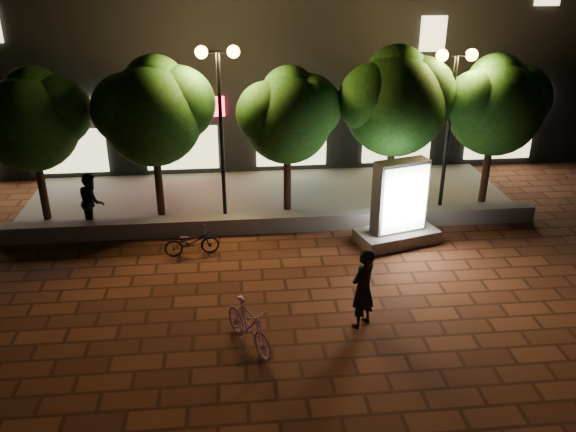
{
  "coord_description": "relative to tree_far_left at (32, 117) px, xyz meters",
  "views": [
    {
      "loc": [
        -1.23,
        -12.05,
        7.79
      ],
      "look_at": [
        0.13,
        1.5,
        1.6
      ],
      "focal_mm": 37.04,
      "sensor_mm": 36.0,
      "label": 1
    }
  ],
  "objects": [
    {
      "name": "tree_left",
      "position": [
        3.5,
        0.0,
        0.15
      ],
      "size": [
        3.6,
        3.0,
        4.89
      ],
      "color": "black",
      "rests_on": "sidewalk"
    },
    {
      "name": "tree_mid",
      "position": [
        7.5,
        -0.0,
        -0.08
      ],
      "size": [
        3.24,
        2.7,
        4.5
      ],
      "color": "black",
      "rests_on": "sidewalk"
    },
    {
      "name": "tree_right",
      "position": [
        10.8,
        0.0,
        0.27
      ],
      "size": [
        3.72,
        3.1,
        5.07
      ],
      "color": "black",
      "rests_on": "sidewalk"
    },
    {
      "name": "scooter_parked",
      "position": [
        4.54,
        -2.78,
        -2.9
      ],
      "size": [
        1.56,
        0.71,
        0.79
      ],
      "primitive_type": "imported",
      "rotation": [
        0.0,
        0.0,
        1.7
      ],
      "color": "black",
      "rests_on": "ground"
    },
    {
      "name": "tree_far_right",
      "position": [
        14.0,
        0.0,
        0.08
      ],
      "size": [
        3.48,
        2.9,
        4.76
      ],
      "color": "black",
      "rests_on": "sidewalk"
    },
    {
      "name": "sidewalk",
      "position": [
        6.95,
        1.04,
        -3.25
      ],
      "size": [
        16.0,
        5.0,
        0.08
      ],
      "primitive_type": "cube",
      "color": "#625F5B",
      "rests_on": "ground"
    },
    {
      "name": "rider",
      "position": [
        8.47,
        -6.54,
        -2.34
      ],
      "size": [
        0.83,
        0.81,
        1.91
      ],
      "primitive_type": "imported",
      "rotation": [
        0.0,
        0.0,
        3.87
      ],
      "color": "black",
      "rests_on": "ground"
    },
    {
      "name": "ad_kiosk",
      "position": [
        10.36,
        -2.59,
        -2.29
      ],
      "size": [
        2.51,
        1.71,
        2.48
      ],
      "color": "#625F5B",
      "rests_on": "ground"
    },
    {
      "name": "street_lamp_left",
      "position": [
        5.45,
        -0.26,
        0.74
      ],
      "size": [
        1.26,
        0.36,
        5.18
      ],
      "color": "black",
      "rests_on": "sidewalk"
    },
    {
      "name": "tree_far_left",
      "position": [
        0.0,
        0.0,
        0.0
      ],
      "size": [
        3.36,
        2.8,
        4.63
      ],
      "color": "black",
      "rests_on": "sidewalk"
    },
    {
      "name": "scooter_pink",
      "position": [
        5.94,
        -7.1,
        -2.75
      ],
      "size": [
        1.3,
        1.82,
        1.08
      ],
      "primitive_type": "imported",
      "rotation": [
        0.0,
        0.0,
        0.49
      ],
      "color": "#BF7BAA",
      "rests_on": "ground"
    },
    {
      "name": "retaining_wall",
      "position": [
        6.95,
        -1.46,
        -3.04
      ],
      "size": [
        16.0,
        0.45,
        0.5
      ],
      "primitive_type": "cube",
      "color": "#625F5B",
      "rests_on": "ground"
    },
    {
      "name": "pedestrian",
      "position": [
        1.59,
        -0.96,
        -2.33
      ],
      "size": [
        0.85,
        0.99,
        1.77
      ],
      "primitive_type": "imported",
      "rotation": [
        0.0,
        0.0,
        1.8
      ],
      "color": "black",
      "rests_on": "sidewalk"
    },
    {
      "name": "ground",
      "position": [
        6.95,
        -5.46,
        -3.29
      ],
      "size": [
        80.0,
        80.0,
        0.0
      ],
      "primitive_type": "plane",
      "color": "brown",
      "rests_on": "ground"
    },
    {
      "name": "street_lamp_right",
      "position": [
        12.45,
        -0.26,
        0.6
      ],
      "size": [
        1.26,
        0.36,
        4.98
      ],
      "color": "black",
      "rests_on": "sidewalk"
    },
    {
      "name": "building_block",
      "position": [
        6.94,
        7.53,
        1.7
      ],
      "size": [
        28.0,
        8.12,
        11.3
      ],
      "color": "black",
      "rests_on": "ground"
    }
  ]
}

